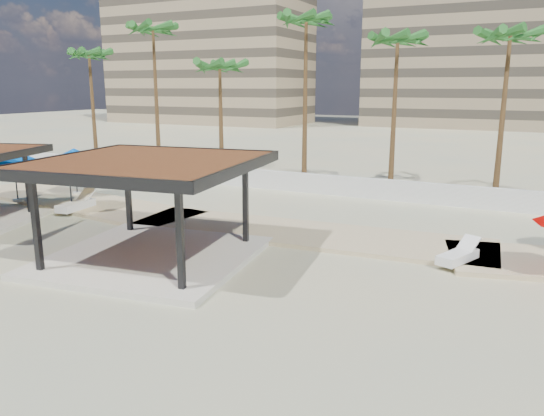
{
  "coord_description": "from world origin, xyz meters",
  "views": [
    {
      "loc": [
        10.69,
        -13.75,
        6.45
      ],
      "look_at": [
        1.04,
        5.8,
        1.4
      ],
      "focal_mm": 35.0,
      "sensor_mm": 36.0,
      "label": 1
    }
  ],
  "objects_px": {
    "lounger_b": "(458,256)",
    "pavilion_central": "(149,200)",
    "umbrella_a": "(13,157)",
    "lounger_a": "(76,205)"
  },
  "relations": [
    {
      "from": "umbrella_a",
      "to": "lounger_a",
      "type": "height_order",
      "value": "umbrella_a"
    },
    {
      "from": "pavilion_central",
      "to": "umbrella_a",
      "type": "xyz_separation_m",
      "value": [
        -12.84,
        4.38,
        0.32
      ]
    },
    {
      "from": "pavilion_central",
      "to": "lounger_a",
      "type": "height_order",
      "value": "pavilion_central"
    },
    {
      "from": "pavilion_central",
      "to": "lounger_a",
      "type": "distance_m",
      "value": 9.75
    },
    {
      "from": "lounger_a",
      "to": "pavilion_central",
      "type": "bearing_deg",
      "value": -123.58
    },
    {
      "from": "umbrella_a",
      "to": "lounger_a",
      "type": "relative_size",
      "value": 1.57
    },
    {
      "from": "pavilion_central",
      "to": "lounger_b",
      "type": "distance_m",
      "value": 11.56
    },
    {
      "from": "lounger_b",
      "to": "pavilion_central",
      "type": "bearing_deg",
      "value": 134.82
    },
    {
      "from": "pavilion_central",
      "to": "lounger_a",
      "type": "bearing_deg",
      "value": 144.73
    },
    {
      "from": "lounger_a",
      "to": "lounger_b",
      "type": "bearing_deg",
      "value": -95.97
    }
  ]
}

